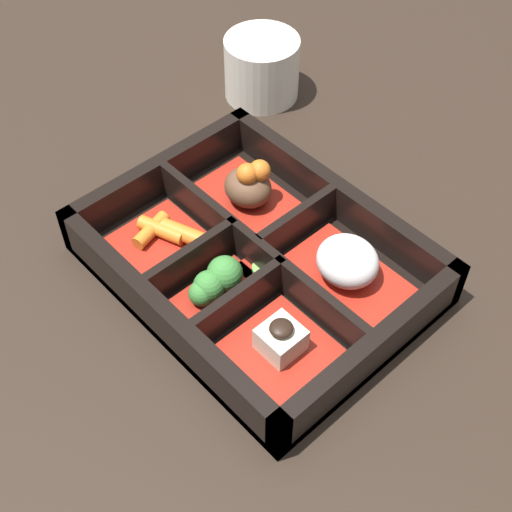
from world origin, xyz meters
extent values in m
plane|color=black|center=(0.00, 0.00, 0.00)|extent=(3.00, 3.00, 0.00)
cube|color=black|center=(0.00, 0.00, 0.01)|extent=(0.29, 0.22, 0.01)
cube|color=black|center=(0.00, -0.10, 0.02)|extent=(0.29, 0.01, 0.05)
cube|color=black|center=(0.00, 0.10, 0.02)|extent=(0.29, 0.01, 0.05)
cube|color=black|center=(-0.14, 0.00, 0.02)|extent=(0.01, 0.22, 0.05)
cube|color=black|center=(0.14, 0.00, 0.02)|extent=(0.01, 0.22, 0.05)
cube|color=black|center=(0.00, 0.00, 0.02)|extent=(0.26, 0.01, 0.05)
cube|color=black|center=(-0.03, -0.05, 0.02)|extent=(0.01, 0.10, 0.05)
cube|color=black|center=(0.03, -0.05, 0.02)|extent=(0.01, 0.10, 0.05)
cube|color=black|center=(0.00, 0.05, 0.02)|extent=(0.01, 0.09, 0.05)
cube|color=maroon|center=(-0.06, 0.05, 0.01)|extent=(0.11, 0.07, 0.01)
ellipsoid|color=brown|center=(-0.06, 0.05, 0.03)|extent=(0.05, 0.04, 0.03)
sphere|color=#D1661E|center=(-0.06, 0.06, 0.05)|extent=(0.02, 0.02, 0.02)
sphere|color=#D1661E|center=(-0.06, 0.05, 0.05)|extent=(0.02, 0.02, 0.02)
cube|color=maroon|center=(0.06, 0.05, 0.01)|extent=(0.11, 0.07, 0.01)
ellipsoid|color=silver|center=(0.06, 0.05, 0.03)|extent=(0.06, 0.05, 0.04)
cube|color=maroon|center=(-0.08, -0.05, 0.01)|extent=(0.08, 0.08, 0.01)
cylinder|color=orange|center=(-0.09, -0.05, 0.02)|extent=(0.02, 0.04, 0.01)
cylinder|color=orange|center=(-0.08, -0.04, 0.02)|extent=(0.05, 0.03, 0.01)
cylinder|color=orange|center=(-0.06, -0.03, 0.02)|extent=(0.05, 0.03, 0.02)
cube|color=maroon|center=(0.00, -0.05, 0.01)|extent=(0.04, 0.08, 0.01)
sphere|color=#387A33|center=(0.00, -0.05, 0.03)|extent=(0.02, 0.02, 0.02)
sphere|color=#387A33|center=(0.00, -0.06, 0.03)|extent=(0.02, 0.02, 0.02)
sphere|color=#387A33|center=(0.00, -0.04, 0.03)|extent=(0.03, 0.03, 0.03)
sphere|color=#387A33|center=(0.00, -0.04, 0.03)|extent=(0.03, 0.03, 0.03)
sphere|color=#387A33|center=(0.00, -0.05, 0.03)|extent=(0.03, 0.03, 0.03)
cube|color=maroon|center=(0.08, -0.05, 0.01)|extent=(0.08, 0.08, 0.01)
cube|color=beige|center=(0.08, -0.05, 0.03)|extent=(0.03, 0.03, 0.02)
ellipsoid|color=black|center=(0.08, -0.05, 0.04)|extent=(0.02, 0.02, 0.01)
cube|color=maroon|center=(0.01, 0.00, 0.01)|extent=(0.04, 0.04, 0.01)
cylinder|color=#75A84C|center=(0.01, 0.00, 0.02)|extent=(0.02, 0.02, 0.00)
cylinder|color=#75A84C|center=(0.01, 0.01, 0.02)|extent=(0.02, 0.02, 0.00)
cylinder|color=#75A84C|center=(0.01, 0.01, 0.02)|extent=(0.02, 0.02, 0.00)
cylinder|color=beige|center=(-0.19, 0.19, 0.03)|extent=(0.08, 0.08, 0.07)
cylinder|color=#597A38|center=(-0.19, 0.19, 0.07)|extent=(0.07, 0.07, 0.01)
camera|label=1|loc=(0.30, -0.27, 0.50)|focal=50.00mm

